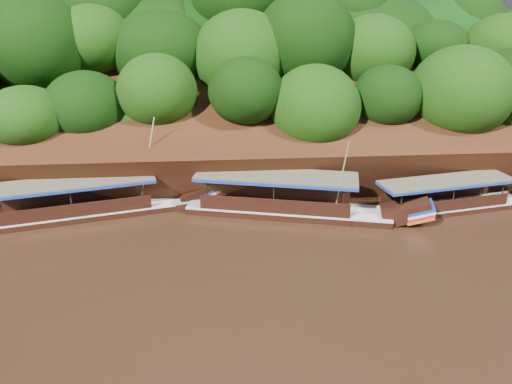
% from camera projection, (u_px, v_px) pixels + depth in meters
% --- Properties ---
extents(ground, '(160.00, 160.00, 0.00)m').
position_uv_depth(ground, '(332.00, 271.00, 26.56)').
color(ground, black).
rests_on(ground, ground).
extents(riverbank, '(120.00, 30.06, 19.40)m').
position_uv_depth(riverbank, '(280.00, 128.00, 46.85)').
color(riverbank, '#32180B').
rests_on(riverbank, ground).
extents(boat_0, '(13.92, 4.33, 6.33)m').
position_uv_depth(boat_0, '(462.00, 202.00, 33.93)').
color(boat_0, black).
rests_on(boat_0, ground).
extents(boat_1, '(15.98, 6.06, 6.16)m').
position_uv_depth(boat_1, '(301.00, 207.00, 32.93)').
color(boat_1, black).
rests_on(boat_1, ground).
extents(boat_2, '(16.13, 5.86, 6.77)m').
position_uv_depth(boat_2, '(100.00, 206.00, 33.05)').
color(boat_2, black).
rests_on(boat_2, ground).
extents(reeds, '(49.56, 2.44, 2.02)m').
position_uv_depth(reeds, '(250.00, 191.00, 34.81)').
color(reeds, '#2E6F1B').
rests_on(reeds, ground).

